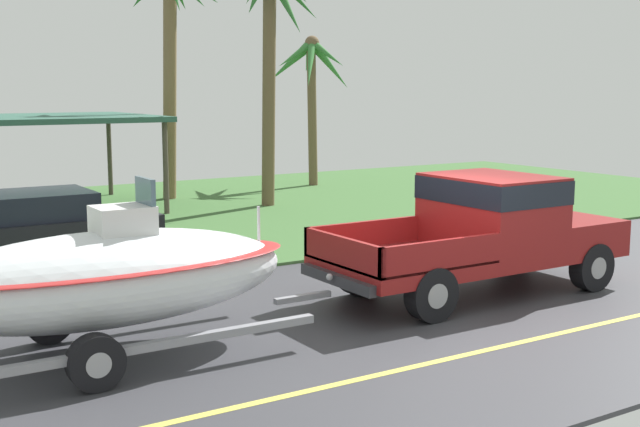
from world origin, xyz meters
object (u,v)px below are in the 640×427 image
at_px(pickup_truck_towing, 489,228).
at_px(palm_tree_mid, 310,72).
at_px(parked_sedan_near, 32,229).
at_px(carport_awning, 25,121).
at_px(palm_tree_near_left, 168,18).
at_px(palm_tree_near_right, 268,15).
at_px(boat_on_trailer, 105,278).

height_order(pickup_truck_towing, palm_tree_mid, palm_tree_mid).
bearing_deg(palm_tree_mid, parked_sedan_near, -144.43).
bearing_deg(pickup_truck_towing, palm_tree_mid, 69.64).
bearing_deg(carport_awning, palm_tree_near_left, 3.55).
xyz_separation_m(parked_sedan_near, carport_awning, (1.46, 6.57, 1.79)).
relative_size(carport_awning, palm_tree_near_right, 0.94).
distance_m(pickup_truck_towing, palm_tree_near_left, 13.68).
distance_m(pickup_truck_towing, parked_sedan_near, 8.51).
relative_size(palm_tree_near_right, palm_tree_mid, 1.35).
distance_m(carport_awning, palm_tree_mid, 9.79).
xyz_separation_m(parked_sedan_near, palm_tree_mid, (11.06, 7.91, 3.16)).
distance_m(boat_on_trailer, palm_tree_mid, 18.48).
relative_size(boat_on_trailer, parked_sedan_near, 1.32).
relative_size(pickup_truck_towing, parked_sedan_near, 1.21).
bearing_deg(palm_tree_near_right, boat_on_trailer, -127.75).
height_order(parked_sedan_near, palm_tree_near_left, palm_tree_near_left).
bearing_deg(parked_sedan_near, palm_tree_mid, 35.57).
distance_m(carport_awning, palm_tree_near_right, 7.01).
distance_m(boat_on_trailer, palm_tree_near_left, 15.02).
relative_size(parked_sedan_near, palm_tree_mid, 0.89).
bearing_deg(palm_tree_near_right, palm_tree_mid, 46.09).
bearing_deg(pickup_truck_towing, parked_sedan_near, 133.39).
relative_size(palm_tree_near_left, palm_tree_mid, 1.39).
height_order(palm_tree_near_left, palm_tree_mid, palm_tree_near_left).
bearing_deg(carport_awning, pickup_truck_towing, -71.05).
relative_size(boat_on_trailer, carport_awning, 0.92).
relative_size(boat_on_trailer, palm_tree_near_left, 0.84).
bearing_deg(palm_tree_near_right, parked_sedan_near, -151.01).
xyz_separation_m(boat_on_trailer, palm_tree_mid, (11.63, 14.09, 2.81)).
relative_size(parked_sedan_near, palm_tree_near_left, 0.64).
relative_size(carport_awning, palm_tree_near_left, 0.91).
bearing_deg(pickup_truck_towing, palm_tree_near_right, 81.42).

